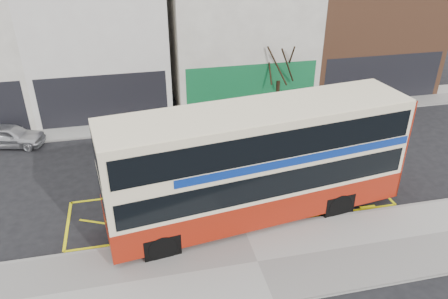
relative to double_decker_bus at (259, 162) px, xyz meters
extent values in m
plane|color=black|center=(-0.81, -0.61, -2.57)|extent=(120.00, 120.00, 0.00)
cube|color=#A09F98|center=(-0.81, -2.91, -2.50)|extent=(40.00, 4.00, 0.15)
cube|color=gray|center=(-0.81, -0.98, -2.50)|extent=(40.00, 0.15, 0.15)
cube|color=#A09F98|center=(-0.81, 10.39, -2.50)|extent=(50.00, 3.00, 0.15)
cube|color=white|center=(-6.31, 14.39, 1.93)|extent=(8.00, 8.00, 9.00)
cube|color=black|center=(-6.31, 10.41, -0.97)|extent=(7.36, 0.06, 3.20)
cube|color=black|center=(-6.31, 10.43, -1.17)|extent=(5.60, 0.04, 2.00)
cube|color=white|center=(2.69, 14.39, 1.68)|extent=(9.00, 8.00, 8.50)
cube|color=#126836|center=(2.69, 10.41, -0.97)|extent=(8.28, 0.06, 3.20)
cube|color=black|center=(2.69, 10.43, -1.17)|extent=(6.30, 0.04, 2.00)
cube|color=brown|center=(11.69, 14.39, 1.18)|extent=(9.00, 8.00, 7.50)
cube|color=black|center=(11.69, 10.41, -0.97)|extent=(8.28, 0.06, 3.20)
cube|color=black|center=(11.69, 10.43, -1.17)|extent=(6.30, 0.04, 2.00)
cube|color=#FDECC1|center=(-0.04, -0.01, 0.06)|extent=(12.47, 4.40, 4.49)
cube|color=maroon|center=(-0.04, -0.01, -1.57)|extent=(12.52, 4.45, 1.22)
cube|color=maroon|center=(5.99, 0.82, 0.06)|extent=(0.44, 2.80, 4.49)
cube|color=black|center=(-0.04, -0.01, -0.24)|extent=(12.00, 4.40, 1.05)
cube|color=black|center=(-0.04, -0.01, 1.42)|extent=(12.00, 4.40, 1.11)
cube|color=navy|center=(1.06, 0.15, 0.65)|extent=(10.06, 4.12, 0.33)
cube|color=black|center=(-6.07, -0.83, -0.52)|extent=(0.41, 2.54, 1.78)
cube|color=black|center=(-6.07, -0.83, 1.42)|extent=(0.41, 2.54, 1.11)
cube|color=black|center=(-6.06, -0.83, 0.53)|extent=(0.31, 1.93, 0.39)
cube|color=#FDECC1|center=(-0.04, -0.01, 2.25)|extent=(12.46, 4.29, 0.13)
cylinder|color=black|center=(-4.16, -1.85, -2.02)|extent=(1.14, 0.46, 1.11)
cylinder|color=black|center=(-4.50, 0.66, -2.02)|extent=(1.14, 0.46, 1.11)
cylinder|color=black|center=(3.32, -0.82, -2.02)|extent=(1.14, 0.46, 1.11)
cylinder|color=black|center=(2.98, 1.69, -2.02)|extent=(1.14, 0.46, 1.11)
cube|color=black|center=(-2.69, -1.01, -0.75)|extent=(0.12, 0.12, 3.35)
cube|color=white|center=(-2.35, -1.03, 0.59)|extent=(0.60, 0.08, 0.49)
cube|color=white|center=(-2.68, -0.94, -0.30)|extent=(0.39, 0.06, 0.56)
imported|color=#BCBDC2|center=(-11.42, 8.92, -1.96)|extent=(3.86, 2.27, 1.23)
imported|color=#393C40|center=(0.86, 7.66, -1.96)|extent=(3.95, 2.48, 1.23)
imported|color=#B8B8B8|center=(7.19, 8.73, -1.95)|extent=(4.34, 1.87, 1.24)
cylinder|color=black|center=(4.39, 10.39, -1.55)|extent=(0.24, 0.24, 2.04)
camera|label=1|loc=(-4.62, -14.36, 8.78)|focal=35.00mm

